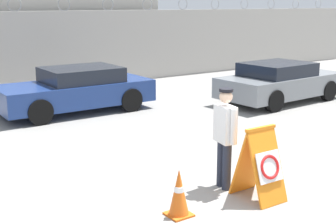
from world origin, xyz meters
The scene contains 8 objects.
ground_plane centered at (0.00, 0.00, 0.00)m, with size 90.00×90.00×0.00m, color gray.
perimeter_wall centered at (0.00, 11.15, 1.39)m, with size 36.00×0.30×3.23m.
building_block centered at (1.76, 14.72, 1.90)m, with size 9.12×5.49×3.80m.
barricade_sign centered at (0.27, -0.16, 0.59)m, with size 0.60×0.78×1.18m.
security_guard centered at (0.10, 0.52, 0.94)m, with size 0.47×0.61×1.70m.
traffic_cone_far centered at (-1.15, 0.08, 0.36)m, with size 0.35×0.35×0.72m.
parked_car_rear_sedan centered at (0.38, 7.20, 0.64)m, with size 4.32×1.91×1.27m.
parked_car_far_side centered at (6.24, 4.88, 0.63)m, with size 4.30×2.07×1.25m.
Camera 1 is at (-4.89, -5.07, 3.06)m, focal length 50.00 mm.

